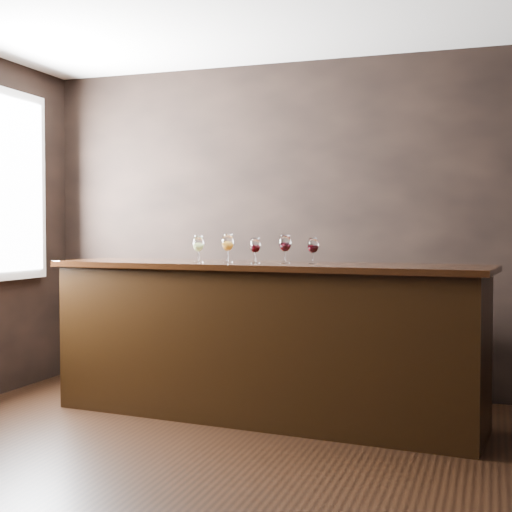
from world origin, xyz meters
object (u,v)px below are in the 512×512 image
(glass_amber, at_px, (228,243))
(glass_red_a, at_px, (255,246))
(glass_white, at_px, (198,244))
(glass_red_b, at_px, (285,244))
(back_bar_shelf, at_px, (251,342))
(bar_counter, at_px, (262,344))
(glass_red_c, at_px, (313,246))

(glass_amber, xyz_separation_m, glass_red_a, (0.23, -0.04, -0.02))
(glass_red_a, bearing_deg, glass_white, -179.32)
(glass_amber, relative_size, glass_red_b, 1.02)
(back_bar_shelf, distance_m, glass_red_b, 1.26)
(bar_counter, bearing_deg, glass_red_a, -167.07)
(glass_amber, bearing_deg, glass_red_a, -8.87)
(glass_red_a, bearing_deg, glass_red_b, 3.75)
(glass_white, height_order, glass_red_a, glass_white)
(glass_red_a, bearing_deg, back_bar_shelf, 111.20)
(bar_counter, bearing_deg, glass_amber, 179.83)
(bar_counter, xyz_separation_m, glass_white, (-0.50, -0.01, 0.72))
(glass_amber, distance_m, glass_red_b, 0.45)
(glass_white, relative_size, glass_red_c, 1.05)
(bar_counter, relative_size, glass_red_a, 17.06)
(glass_amber, bearing_deg, glass_white, -169.45)
(glass_white, xyz_separation_m, glass_red_a, (0.44, 0.01, -0.01))
(bar_counter, relative_size, glass_white, 15.96)
(glass_red_b, bearing_deg, bar_counter, -177.37)
(back_bar_shelf, height_order, glass_amber, glass_amber)
(bar_counter, height_order, glass_red_a, glass_red_a)
(glass_red_a, relative_size, glass_red_b, 0.89)
(back_bar_shelf, bearing_deg, glass_red_c, -46.82)
(back_bar_shelf, relative_size, glass_red_b, 11.47)
(glass_red_c, bearing_deg, glass_white, -179.22)
(back_bar_shelf, height_order, glass_red_a, glass_red_a)
(glass_red_b, bearing_deg, back_bar_shelf, 124.23)
(bar_counter, distance_m, back_bar_shelf, 0.87)
(glass_red_a, xyz_separation_m, glass_red_c, (0.43, 0.01, 0.00))
(back_bar_shelf, xyz_separation_m, glass_red_b, (0.53, -0.78, 0.85))
(glass_red_c, bearing_deg, back_bar_shelf, 133.18)
(back_bar_shelf, distance_m, glass_white, 1.16)
(glass_white, bearing_deg, glass_amber, 10.55)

